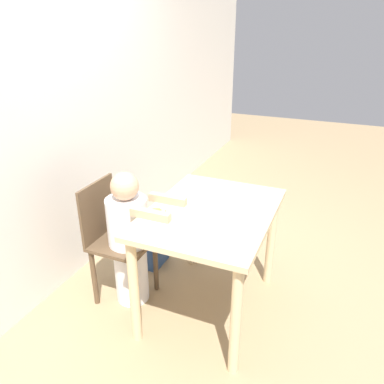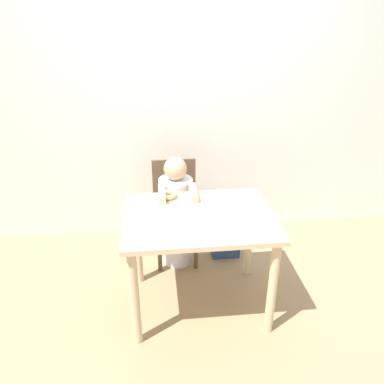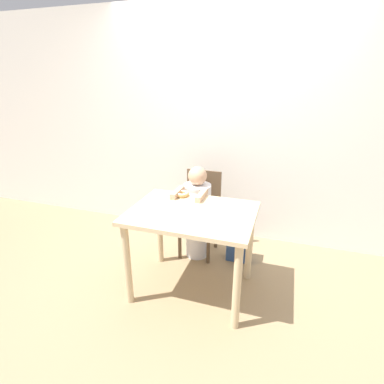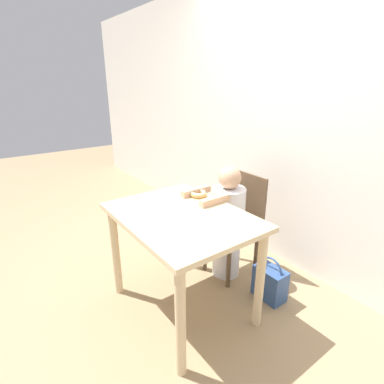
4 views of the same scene
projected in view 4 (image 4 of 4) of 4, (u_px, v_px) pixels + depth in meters
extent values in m
plane|color=#997F5B|center=(183.00, 306.00, 2.25)|extent=(12.00, 12.00, 0.00)
cube|color=silver|center=(296.00, 124.00, 2.44)|extent=(8.00, 0.05, 2.50)
cube|color=beige|center=(182.00, 216.00, 1.99)|extent=(1.00, 0.75, 0.03)
cylinder|color=beige|center=(116.00, 252.00, 2.28)|extent=(0.06, 0.06, 0.72)
cylinder|color=beige|center=(181.00, 323.00, 1.61)|extent=(0.06, 0.06, 0.72)
cylinder|color=beige|center=(183.00, 229.00, 2.63)|extent=(0.06, 0.06, 0.72)
cylinder|color=beige|center=(260.00, 280.00, 1.96)|extent=(0.06, 0.06, 0.72)
cube|color=brown|center=(232.00, 225.00, 2.50)|extent=(0.37, 0.38, 0.03)
cube|color=brown|center=(249.00, 197.00, 2.53)|extent=(0.37, 0.02, 0.40)
cylinder|color=brown|center=(205.00, 247.00, 2.61)|extent=(0.04, 0.04, 0.44)
cylinder|color=brown|center=(229.00, 263.00, 2.38)|extent=(0.04, 0.04, 0.44)
cylinder|color=brown|center=(232.00, 237.00, 2.79)|extent=(0.04, 0.04, 0.44)
cylinder|color=brown|center=(256.00, 251.00, 2.56)|extent=(0.04, 0.04, 0.44)
cylinder|color=white|center=(226.00, 250.00, 2.55)|extent=(0.23, 0.23, 0.46)
cylinder|color=white|center=(228.00, 207.00, 2.42)|extent=(0.27, 0.27, 0.33)
sphere|color=tan|center=(230.00, 177.00, 2.33)|extent=(0.18, 0.18, 0.18)
cube|color=tan|center=(196.00, 191.00, 2.31)|extent=(0.05, 0.26, 0.05)
cube|color=tan|center=(215.00, 200.00, 2.14)|extent=(0.05, 0.26, 0.05)
torus|color=tan|center=(198.00, 194.00, 2.27)|extent=(0.13, 0.13, 0.04)
torus|color=white|center=(198.00, 193.00, 2.27)|extent=(0.11, 0.11, 0.02)
cube|color=white|center=(170.00, 210.00, 2.04)|extent=(0.31, 0.31, 0.00)
cube|color=#2D4C84|center=(270.00, 283.00, 2.29)|extent=(0.24, 0.15, 0.26)
torus|color=#2D4C84|center=(271.00, 269.00, 2.25)|extent=(0.20, 0.02, 0.20)
cylinder|color=white|center=(151.00, 216.00, 1.94)|extent=(0.14, 0.14, 0.01)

